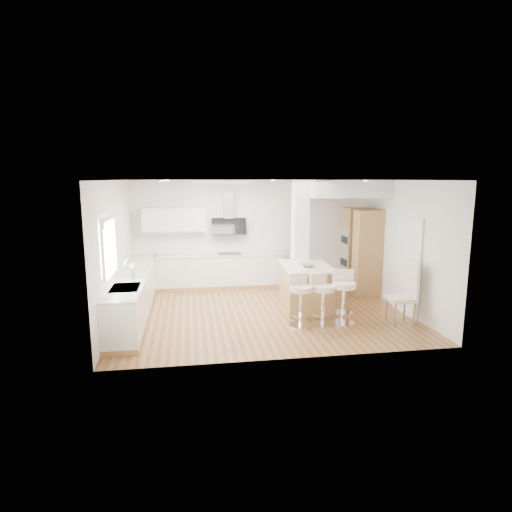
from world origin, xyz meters
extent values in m
plane|color=#976538|center=(0.00, 0.00, 0.00)|extent=(6.00, 6.00, 0.00)
cube|color=silver|center=(0.00, 0.00, 0.00)|extent=(6.00, 5.00, 0.02)
cube|color=white|center=(0.00, 2.50, 1.40)|extent=(6.00, 0.04, 2.80)
cube|color=white|center=(-3.00, 0.00, 1.40)|extent=(0.04, 5.00, 2.80)
cube|color=white|center=(3.00, 0.00, 1.40)|extent=(0.04, 5.00, 2.80)
cube|color=white|center=(-0.80, 0.60, 2.77)|extent=(1.40, 0.95, 0.05)
cube|color=white|center=(-0.80, 0.60, 2.76)|extent=(1.25, 0.80, 0.03)
cylinder|color=white|center=(-2.00, 1.50, 2.78)|extent=(0.10, 0.10, 0.02)
cylinder|color=white|center=(-2.00, -0.50, 2.78)|extent=(0.10, 0.10, 0.02)
cylinder|color=white|center=(0.50, 1.50, 2.78)|extent=(0.10, 0.10, 0.02)
cylinder|color=white|center=(2.00, 1.00, 2.78)|extent=(0.10, 0.10, 0.02)
cylinder|color=white|center=(2.00, -0.50, 2.78)|extent=(0.10, 0.10, 0.02)
cube|color=silver|center=(-2.96, -0.90, 1.65)|extent=(0.03, 1.15, 0.95)
cube|color=white|center=(-2.95, -0.90, 2.15)|extent=(0.04, 1.28, 0.06)
cube|color=white|center=(-2.95, -0.90, 1.15)|extent=(0.04, 1.28, 0.06)
cube|color=white|center=(-2.95, -1.51, 1.65)|extent=(0.04, 0.06, 0.95)
cube|color=white|center=(-2.95, -0.29, 1.65)|extent=(0.04, 0.06, 0.95)
cube|color=#9FA2A6|center=(-2.94, -0.90, 2.08)|extent=(0.03, 1.18, 0.14)
cube|color=#3E3731|center=(2.99, -0.60, 1.00)|extent=(0.02, 0.90, 2.00)
cube|color=white|center=(2.97, -0.60, 1.00)|extent=(0.05, 1.00, 2.10)
cube|color=tan|center=(-2.70, 0.25, 0.05)|extent=(0.60, 4.50, 0.10)
cube|color=white|center=(-2.70, 0.25, 0.48)|extent=(0.60, 4.50, 0.76)
cube|color=beige|center=(-2.70, 0.25, 0.88)|extent=(0.63, 4.50, 0.04)
cube|color=#A3A3A7|center=(-2.70, -1.00, 0.89)|extent=(0.50, 0.75, 0.02)
cube|color=#A3A3A7|center=(-2.70, -1.18, 0.84)|extent=(0.40, 0.34, 0.10)
cube|color=#A3A3A7|center=(-2.70, -0.82, 0.84)|extent=(0.40, 0.34, 0.10)
cylinder|color=silver|center=(-2.58, -0.70, 1.08)|extent=(0.02, 0.02, 0.36)
torus|color=silver|center=(-2.65, -0.70, 1.26)|extent=(0.18, 0.02, 0.18)
imported|color=#52984D|center=(-2.65, -0.35, 1.06)|extent=(0.17, 0.12, 0.33)
cube|color=tan|center=(-0.75, 2.20, 0.05)|extent=(3.30, 0.60, 0.10)
cube|color=white|center=(-0.75, 2.20, 0.48)|extent=(3.30, 0.60, 0.76)
cube|color=beige|center=(-0.75, 2.20, 0.88)|extent=(3.33, 0.63, 0.04)
cube|color=black|center=(-0.50, 2.20, 0.91)|extent=(0.60, 0.40, 0.01)
cube|color=white|center=(-1.90, 2.33, 1.80)|extent=(1.60, 0.34, 0.60)
cube|color=#A3A3A7|center=(-0.50, 2.40, 2.15)|extent=(0.25, 0.18, 0.70)
cube|color=black|center=(-0.50, 2.32, 1.60)|extent=(0.90, 0.26, 0.44)
cube|color=white|center=(1.05, 0.95, 1.40)|extent=(0.35, 0.35, 2.80)
cube|color=silver|center=(2.10, 1.40, 2.60)|extent=(1.78, 2.20, 0.40)
cube|color=tan|center=(2.68, 1.50, 1.05)|extent=(0.62, 0.62, 2.10)
cube|color=tan|center=(2.68, 0.80, 1.05)|extent=(0.62, 0.40, 2.10)
cube|color=#A3A3A7|center=(2.37, 1.50, 1.30)|extent=(0.02, 0.55, 0.55)
cube|color=#A3A3A7|center=(2.37, 1.50, 0.72)|extent=(0.02, 0.55, 0.55)
cube|color=black|center=(2.36, 1.50, 1.30)|extent=(0.01, 0.45, 0.18)
cube|color=black|center=(2.36, 1.50, 0.72)|extent=(0.01, 0.45, 0.18)
cube|color=tan|center=(0.98, 0.12, 0.46)|extent=(1.04, 1.54, 0.91)
cube|color=beige|center=(0.98, 0.12, 0.94)|extent=(1.13, 1.63, 0.04)
imported|color=gray|center=(0.97, -0.03, 0.99)|extent=(0.29, 0.29, 0.07)
sphere|color=orange|center=(1.01, -0.04, 0.99)|extent=(0.08, 0.08, 0.07)
sphere|color=orange|center=(0.93, -0.01, 0.99)|extent=(0.08, 0.08, 0.07)
sphere|color=olive|center=(0.97, -0.08, 0.99)|extent=(0.08, 0.08, 0.07)
cylinder|color=silver|center=(0.56, -1.04, 0.02)|extent=(0.56, 0.56, 0.03)
cylinder|color=silver|center=(0.56, -1.04, 0.36)|extent=(0.09, 0.09, 0.68)
cylinder|color=silver|center=(0.56, -1.04, 0.23)|extent=(0.43, 0.43, 0.02)
cylinder|color=beige|center=(0.56, -1.04, 0.75)|extent=(0.53, 0.53, 0.10)
cube|color=beige|center=(0.52, -0.88, 0.91)|extent=(0.40, 0.15, 0.23)
cylinder|color=silver|center=(1.00, -1.04, 0.02)|extent=(0.59, 0.59, 0.03)
cylinder|color=silver|center=(1.00, -1.04, 0.36)|extent=(0.09, 0.09, 0.67)
cylinder|color=silver|center=(1.00, -1.04, 0.23)|extent=(0.45, 0.45, 0.02)
cylinder|color=beige|center=(1.00, -1.04, 0.74)|extent=(0.56, 0.56, 0.10)
cube|color=beige|center=(0.94, -0.89, 0.90)|extent=(0.39, 0.19, 0.23)
cylinder|color=silver|center=(1.42, -1.05, 0.02)|extent=(0.58, 0.58, 0.03)
cylinder|color=silver|center=(1.42, -1.05, 0.38)|extent=(0.09, 0.09, 0.71)
cylinder|color=silver|center=(1.42, -1.05, 0.24)|extent=(0.45, 0.45, 0.02)
cylinder|color=beige|center=(1.42, -1.05, 0.79)|extent=(0.55, 0.55, 0.11)
cube|color=beige|center=(1.45, -0.88, 0.95)|extent=(0.42, 0.15, 0.24)
cube|color=beige|center=(2.54, -1.20, 0.51)|extent=(0.49, 0.49, 0.07)
cube|color=beige|center=(2.76, -1.20, 0.87)|extent=(0.06, 0.46, 0.78)
cylinder|color=tan|center=(2.34, -1.39, 0.24)|extent=(0.04, 0.04, 0.48)
cylinder|color=tan|center=(2.35, -1.00, 0.24)|extent=(0.04, 0.04, 0.48)
cylinder|color=tan|center=(2.74, -1.39, 0.24)|extent=(0.04, 0.04, 0.48)
cylinder|color=tan|center=(2.74, -1.00, 0.24)|extent=(0.04, 0.04, 0.48)
camera|label=1|loc=(-1.53, -8.75, 2.83)|focal=30.00mm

